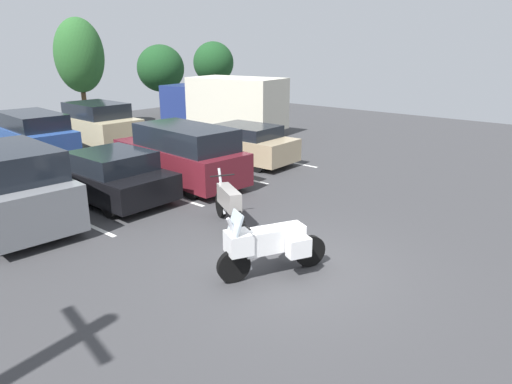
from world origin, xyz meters
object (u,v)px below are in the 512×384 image
motorcycle_touring (269,244)px  car_maroon (181,154)px  car_black (107,175)px  car_tan (241,143)px  car_far_blue (33,137)px  car_far_champagne (96,126)px  motorcycle_second (229,204)px  car_grey (7,187)px  box_truck (225,104)px

motorcycle_touring → car_maroon: bearing=63.2°
car_black → car_tan: bearing=1.0°
car_maroon → car_far_blue: bearing=105.6°
car_tan → car_far_champagne: (-2.23, 6.15, 0.26)m
car_black → car_maroon: size_ratio=0.88×
car_far_champagne → motorcycle_second: bearing=-105.1°
motorcycle_touring → car_black: car_black is taller
car_grey → car_far_blue: bearing=60.5°
car_black → car_far_blue: car_far_blue is taller
car_tan → car_black: bearing=-179.0°
car_grey → car_tan: (8.43, 0.14, -0.26)m
motorcycle_touring → car_maroon: size_ratio=0.42×
car_grey → car_black: bearing=0.9°
motorcycle_second → car_far_champagne: size_ratio=0.43×
car_far_blue → car_far_champagne: bearing=5.9°
car_black → box_truck: size_ratio=0.69×
car_maroon → car_far_blue: (-1.76, 6.30, 0.02)m
car_maroon → motorcycle_second: bearing=-115.1°
car_grey → car_maroon: 5.17m
car_far_blue → car_maroon: bearing=-74.4°
car_grey → car_black: size_ratio=1.06×
car_grey → car_far_champagne: car_grey is taller
car_maroon → car_tan: bearing=7.8°
car_far_blue → car_far_champagne: size_ratio=1.02×
motorcycle_second → car_tan: size_ratio=0.42×
motorcycle_touring → car_maroon: (3.08, 6.10, 0.28)m
car_black → car_tan: car_tan is taller
motorcycle_touring → box_truck: 15.19m
car_black → car_far_champagne: 7.16m
car_tan → car_far_champagne: size_ratio=1.02×
motorcycle_touring → motorcycle_second: motorcycle_touring is taller
car_grey → car_far_blue: (3.40, 6.00, -0.02)m
car_maroon → car_black: bearing=172.1°
motorcycle_touring → car_tan: (6.35, 6.54, 0.06)m
car_black → car_far_blue: size_ratio=0.99×
motorcycle_second → car_black: size_ratio=0.43×
car_maroon → car_far_blue: 6.55m
car_maroon → box_truck: size_ratio=0.78×
car_grey → car_maroon: (5.16, -0.30, -0.04)m
motorcycle_second → box_truck: box_truck is taller
motorcycle_touring → motorcycle_second: 2.65m
box_truck → car_tan: bearing=-130.2°
car_tan → car_far_champagne: 6.55m
car_tan → car_far_blue: size_ratio=1.00×
motorcycle_touring → car_far_champagne: size_ratio=0.48×
motorcycle_touring → motorcycle_second: (1.31, 2.31, -0.06)m
motorcycle_touring → car_black: size_ratio=0.47×
car_black → car_far_blue: bearing=83.4°
car_grey → car_black: 2.72m
motorcycle_second → car_tan: car_tan is taller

